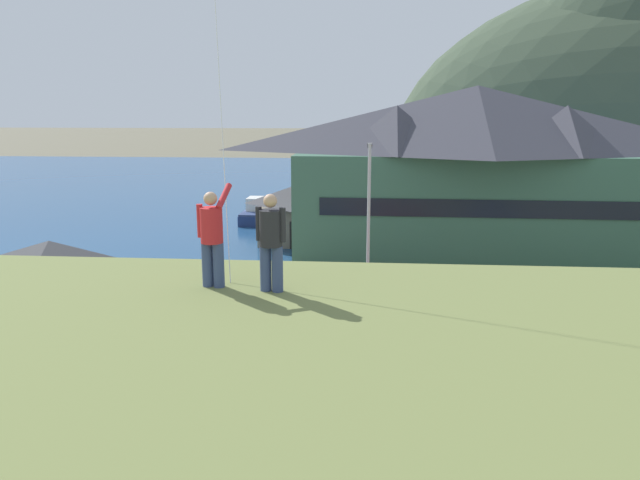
{
  "coord_description": "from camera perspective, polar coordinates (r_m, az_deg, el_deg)",
  "views": [
    {
      "loc": [
        2.81,
        -18.47,
        9.63
      ],
      "look_at": [
        0.59,
        9.0,
        3.56
      ],
      "focal_mm": 33.27,
      "sensor_mm": 36.0,
      "label": 1
    }
  ],
  "objects": [
    {
      "name": "bay_water",
      "position": [
        79.11,
        2.56,
        5.43
      ],
      "size": [
        360.0,
        84.0,
        0.03
      ],
      "primitive_type": "cube",
      "color": "navy",
      "rests_on": "ground"
    },
    {
      "name": "ground_plane",
      "position": [
        21.02,
        -3.72,
        -14.88
      ],
      "size": [
        600.0,
        600.0,
        0.0
      ],
      "primitive_type": "plane",
      "color": "#66604C"
    },
    {
      "name": "person_companion",
      "position": [
        10.38,
        -4.74,
        0.03
      ],
      "size": [
        0.54,
        0.4,
        1.74
      ],
      "color": "#384770",
      "rests_on": "grassy_hill_foreground"
    },
    {
      "name": "person_kite_flyer",
      "position": [
        10.8,
        -10.35,
        0.44
      ],
      "size": [
        0.58,
        0.63,
        1.86
      ],
      "color": "#384770",
      "rests_on": "grassy_hill_foreground"
    },
    {
      "name": "parking_light_pole",
      "position": [
        29.45,
        4.7,
        2.58
      ],
      "size": [
        0.24,
        0.78,
        7.94
      ],
      "color": "#ADADB2",
      "rests_on": "parking_lot_pad"
    },
    {
      "name": "parked_car_mid_row_near",
      "position": [
        27.05,
        10.03,
        -6.24
      ],
      "size": [
        4.23,
        2.12,
        1.82
      ],
      "color": "red",
      "rests_on": "parking_lot_pad"
    },
    {
      "name": "moored_boat_outer_mooring",
      "position": [
        54.65,
        1.79,
        3.03
      ],
      "size": [
        2.66,
        8.11,
        2.16
      ],
      "color": "#A8A399",
      "rests_on": "ground"
    },
    {
      "name": "parking_lot_pad",
      "position": [
        25.5,
        -2.08,
        -9.65
      ],
      "size": [
        40.0,
        20.0,
        0.1
      ],
      "primitive_type": "cube",
      "color": "gray",
      "rests_on": "ground"
    },
    {
      "name": "parked_car_lone_by_shed",
      "position": [
        20.22,
        3.87,
        -12.68
      ],
      "size": [
        4.34,
        2.33,
        1.82
      ],
      "color": "red",
      "rests_on": "parking_lot_pad"
    },
    {
      "name": "parked_car_back_row_right",
      "position": [
        20.45,
        19.93,
        -13.13
      ],
      "size": [
        4.26,
        2.17,
        1.82
      ],
      "color": "#B28923",
      "rests_on": "parking_lot_pad"
    },
    {
      "name": "storage_shed_near_lot",
      "position": [
        26.02,
        -24.2,
        -4.84
      ],
      "size": [
        8.15,
        5.8,
        4.62
      ],
      "color": "beige",
      "rests_on": "ground"
    },
    {
      "name": "storage_shed_waterside",
      "position": [
        43.49,
        -1.65,
        2.73
      ],
      "size": [
        6.57,
        5.42,
        4.46
      ],
      "color": "#756B5B",
      "rests_on": "ground"
    },
    {
      "name": "harbor_lodge",
      "position": [
        41.68,
        14.6,
        6.97
      ],
      "size": [
        25.23,
        11.02,
        11.2
      ],
      "color": "#38604C",
      "rests_on": "ground"
    },
    {
      "name": "parked_car_mid_row_far",
      "position": [
        27.68,
        -2.63,
        -5.62
      ],
      "size": [
        4.27,
        2.18,
        1.82
      ],
      "color": "navy",
      "rests_on": "parking_lot_pad"
    },
    {
      "name": "moored_boat_wharfside",
      "position": [
        52.68,
        -6.04,
        2.61
      ],
      "size": [
        2.19,
        6.57,
        2.16
      ],
      "color": "navy",
      "rests_on": "ground"
    },
    {
      "name": "wharf_dock",
      "position": [
        54.19,
        -2.12,
        2.55
      ],
      "size": [
        3.2,
        12.35,
        0.7
      ],
      "color": "#70604C",
      "rests_on": "ground"
    }
  ]
}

